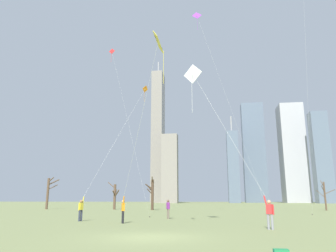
{
  "coord_description": "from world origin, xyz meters",
  "views": [
    {
      "loc": [
        3.01,
        -14.83,
        1.66
      ],
      "look_at": [
        0.0,
        6.0,
        6.49
      ],
      "focal_mm": 34.18,
      "sensor_mm": 36.0,
      "label": 1
    }
  ],
  "objects_px": {
    "kite_flyer_midfield_left_white": "(245,169)",
    "kite_flyer_far_back_orange": "(90,191)",
    "bare_tree_left_of_center": "(115,196)",
    "bare_tree_far_right_edge": "(48,192)",
    "bare_tree_leftmost": "(325,195)",
    "bare_tree_rightmost": "(152,193)",
    "kite_flyer_midfield_center_yellow": "(131,174)",
    "distant_kite_drifting_right_green": "(305,25)",
    "bystander_strolling_midfield": "(168,208)",
    "distant_kite_drifting_left_purple": "(202,30)",
    "distant_kite_high_overhead_red": "(117,73)"
  },
  "relations": [
    {
      "from": "kite_flyer_midfield_center_yellow",
      "to": "bystander_strolling_midfield",
      "type": "relative_size",
      "value": 7.15
    },
    {
      "from": "kite_flyer_midfield_left_white",
      "to": "bare_tree_far_right_edge",
      "type": "relative_size",
      "value": 2.06
    },
    {
      "from": "kite_flyer_far_back_orange",
      "to": "bare_tree_left_of_center",
      "type": "bearing_deg",
      "value": 103.44
    },
    {
      "from": "bystander_strolling_midfield",
      "to": "bare_tree_far_right_edge",
      "type": "relative_size",
      "value": 0.3
    },
    {
      "from": "distant_kite_high_overhead_red",
      "to": "bare_tree_rightmost",
      "type": "distance_m",
      "value": 23.97
    },
    {
      "from": "bare_tree_rightmost",
      "to": "kite_flyer_midfield_left_white",
      "type": "bearing_deg",
      "value": -69.44
    },
    {
      "from": "kite_flyer_far_back_orange",
      "to": "distant_kite_high_overhead_red",
      "type": "distance_m",
      "value": 13.51
    },
    {
      "from": "distant_kite_drifting_right_green",
      "to": "distant_kite_high_overhead_red",
      "type": "distance_m",
      "value": 21.61
    },
    {
      "from": "bystander_strolling_midfield",
      "to": "distant_kite_drifting_right_green",
      "type": "relative_size",
      "value": 0.07
    },
    {
      "from": "kite_flyer_midfield_center_yellow",
      "to": "bystander_strolling_midfield",
      "type": "bearing_deg",
      "value": 77.5
    },
    {
      "from": "kite_flyer_midfield_left_white",
      "to": "kite_flyer_midfield_center_yellow",
      "type": "relative_size",
      "value": 0.96
    },
    {
      "from": "distant_kite_drifting_right_green",
      "to": "bare_tree_rightmost",
      "type": "relative_size",
      "value": 4.69
    },
    {
      "from": "kite_flyer_far_back_orange",
      "to": "distant_kite_high_overhead_red",
      "type": "xyz_separation_m",
      "value": [
        0.15,
        5.22,
        12.47
      ]
    },
    {
      "from": "bare_tree_left_of_center",
      "to": "bare_tree_far_right_edge",
      "type": "height_order",
      "value": "bare_tree_far_right_edge"
    },
    {
      "from": "kite_flyer_midfield_left_white",
      "to": "bare_tree_rightmost",
      "type": "distance_m",
      "value": 33.81
    },
    {
      "from": "kite_flyer_far_back_orange",
      "to": "bare_tree_far_right_edge",
      "type": "relative_size",
      "value": 2.69
    },
    {
      "from": "bare_tree_left_of_center",
      "to": "kite_flyer_midfield_left_white",
      "type": "bearing_deg",
      "value": -60.8
    },
    {
      "from": "kite_flyer_midfield_center_yellow",
      "to": "bare_tree_leftmost",
      "type": "xyz_separation_m",
      "value": [
        22.22,
        31.16,
        -1.07
      ]
    },
    {
      "from": "kite_flyer_midfield_left_white",
      "to": "kite_flyer_far_back_orange",
      "type": "relative_size",
      "value": 0.77
    },
    {
      "from": "bystander_strolling_midfield",
      "to": "bare_tree_left_of_center",
      "type": "height_order",
      "value": "bare_tree_left_of_center"
    },
    {
      "from": "distant_kite_drifting_right_green",
      "to": "bare_tree_leftmost",
      "type": "relative_size",
      "value": 5.36
    },
    {
      "from": "bare_tree_left_of_center",
      "to": "distant_kite_drifting_right_green",
      "type": "bearing_deg",
      "value": -34.56
    },
    {
      "from": "distant_kite_drifting_left_purple",
      "to": "bare_tree_rightmost",
      "type": "height_order",
      "value": "distant_kite_drifting_left_purple"
    },
    {
      "from": "distant_kite_high_overhead_red",
      "to": "bare_tree_left_of_center",
      "type": "relative_size",
      "value": 3.92
    },
    {
      "from": "kite_flyer_midfield_left_white",
      "to": "distant_kite_drifting_left_purple",
      "type": "height_order",
      "value": "distant_kite_drifting_left_purple"
    },
    {
      "from": "distant_kite_drifting_left_purple",
      "to": "bystander_strolling_midfield",
      "type": "bearing_deg",
      "value": -119.92
    },
    {
      "from": "kite_flyer_midfield_left_white",
      "to": "bare_tree_far_right_edge",
      "type": "xyz_separation_m",
      "value": [
        -30.26,
        32.82,
        -0.54
      ]
    },
    {
      "from": "kite_flyer_midfield_left_white",
      "to": "distant_kite_high_overhead_red",
      "type": "distance_m",
      "value": 19.73
    },
    {
      "from": "kite_flyer_midfield_center_yellow",
      "to": "bare_tree_far_right_edge",
      "type": "bearing_deg",
      "value": 126.12
    },
    {
      "from": "bare_tree_rightmost",
      "to": "kite_flyer_far_back_orange",
      "type": "bearing_deg",
      "value": -90.23
    },
    {
      "from": "distant_kite_drifting_left_purple",
      "to": "bare_tree_leftmost",
      "type": "relative_size",
      "value": 5.13
    },
    {
      "from": "kite_flyer_far_back_orange",
      "to": "bare_tree_rightmost",
      "type": "relative_size",
      "value": 2.78
    },
    {
      "from": "bare_tree_leftmost",
      "to": "bare_tree_rightmost",
      "type": "bearing_deg",
      "value": -177.44
    },
    {
      "from": "kite_flyer_midfield_center_yellow",
      "to": "kite_flyer_far_back_orange",
      "type": "xyz_separation_m",
      "value": [
        -4.44,
        4.1,
        -1.04
      ]
    },
    {
      "from": "bystander_strolling_midfield",
      "to": "bare_tree_far_right_edge",
      "type": "distance_m",
      "value": 34.25
    },
    {
      "from": "bare_tree_rightmost",
      "to": "bare_tree_far_right_edge",
      "type": "relative_size",
      "value": 0.97
    },
    {
      "from": "bare_tree_rightmost",
      "to": "bare_tree_leftmost",
      "type": "bearing_deg",
      "value": 2.56
    },
    {
      "from": "distant_kite_drifting_left_purple",
      "to": "distant_kite_drifting_right_green",
      "type": "xyz_separation_m",
      "value": [
        11.44,
        0.02,
        -0.27
      ]
    },
    {
      "from": "kite_flyer_midfield_left_white",
      "to": "kite_flyer_far_back_orange",
      "type": "height_order",
      "value": "kite_flyer_far_back_orange"
    },
    {
      "from": "bystander_strolling_midfield",
      "to": "bare_tree_left_of_center",
      "type": "relative_size",
      "value": 0.36
    },
    {
      "from": "kite_flyer_midfield_left_white",
      "to": "bare_tree_rightmost",
      "type": "relative_size",
      "value": 2.13
    },
    {
      "from": "bare_tree_leftmost",
      "to": "distant_kite_drifting_right_green",
      "type": "bearing_deg",
      "value": -107.97
    },
    {
      "from": "bare_tree_left_of_center",
      "to": "bare_tree_leftmost",
      "type": "height_order",
      "value": "bare_tree_leftmost"
    },
    {
      "from": "kite_flyer_far_back_orange",
      "to": "bare_tree_leftmost",
      "type": "relative_size",
      "value": 3.18
    },
    {
      "from": "distant_kite_high_overhead_red",
      "to": "bare_tree_left_of_center",
      "type": "distance_m",
      "value": 26.3
    },
    {
      "from": "kite_flyer_midfield_left_white",
      "to": "bare_tree_leftmost",
      "type": "height_order",
      "value": "kite_flyer_midfield_left_white"
    },
    {
      "from": "bare_tree_leftmost",
      "to": "bare_tree_rightmost",
      "type": "height_order",
      "value": "bare_tree_rightmost"
    },
    {
      "from": "bystander_strolling_midfield",
      "to": "bare_tree_far_right_edge",
      "type": "xyz_separation_m",
      "value": [
        -24.3,
        24.06,
        2.02
      ]
    },
    {
      "from": "kite_flyer_midfield_left_white",
      "to": "bare_tree_far_right_edge",
      "type": "height_order",
      "value": "kite_flyer_midfield_left_white"
    },
    {
      "from": "kite_flyer_midfield_center_yellow",
      "to": "bare_tree_left_of_center",
      "type": "xyz_separation_m",
      "value": [
        -10.97,
        31.43,
        -1.13
      ]
    }
  ]
}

